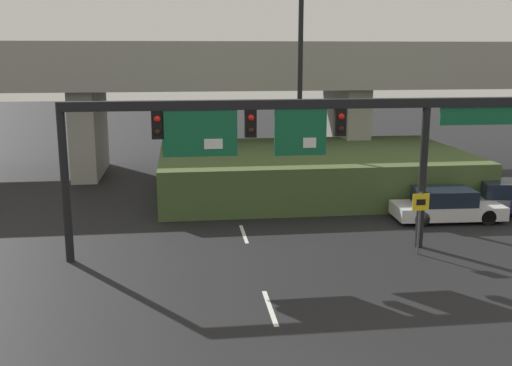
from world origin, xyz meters
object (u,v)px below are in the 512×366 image
(speed_limit_sign, at_px, (420,214))
(highway_light_pole_near, at_px, (301,21))
(signal_gantry, at_px, (282,129))
(parked_sedan_mid_right, at_px, (509,198))
(parked_sedan_near_right, at_px, (446,206))

(speed_limit_sign, xyz_separation_m, highway_light_pole_near, (-2.50, 9.23, 6.98))
(signal_gantry, distance_m, parked_sedan_mid_right, 12.46)
(parked_sedan_mid_right, bearing_deg, parked_sedan_near_right, -154.28)
(signal_gantry, relative_size, parked_sedan_mid_right, 3.43)
(signal_gantry, height_order, parked_sedan_near_right, signal_gantry)
(signal_gantry, bearing_deg, parked_sedan_mid_right, 20.97)
(speed_limit_sign, xyz_separation_m, parked_sedan_mid_right, (6.28, 5.04, -0.83))
(speed_limit_sign, xyz_separation_m, parked_sedan_near_right, (2.89, 4.08, -0.84))
(signal_gantry, xyz_separation_m, parked_sedan_near_right, (7.69, 3.28, -3.81))
(highway_light_pole_near, relative_size, parked_sedan_near_right, 3.48)
(highway_light_pole_near, bearing_deg, parked_sedan_mid_right, -25.50)
(signal_gantry, bearing_deg, speed_limit_sign, -9.44)
(signal_gantry, xyz_separation_m, highway_light_pole_near, (2.29, 8.44, 4.01))
(signal_gantry, bearing_deg, parked_sedan_near_right, 23.11)
(signal_gantry, xyz_separation_m, parked_sedan_mid_right, (11.08, 4.25, -3.80))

